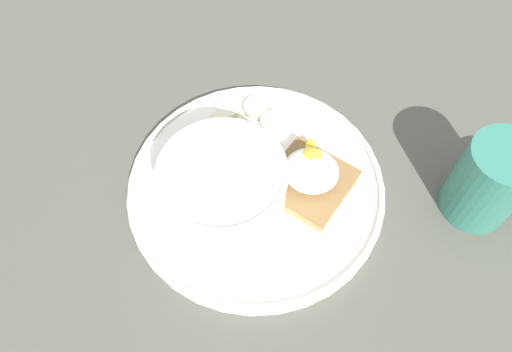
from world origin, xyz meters
The scene contains 11 objects.
ground_plane centered at (0.00, 0.00, 1.00)cm, with size 120.00×120.00×2.00cm, color #4D4E45.
plate centered at (0.00, 0.00, 2.80)cm, with size 28.13×28.13×1.60cm.
oatmeal_bowl centered at (2.68, 2.98, 6.46)cm, with size 13.02×13.02×6.91cm.
toast_slice centered at (-5.61, -1.19, 3.91)cm, with size 10.66×10.66×1.65cm.
poached_egg centered at (-5.58, -1.33, 6.34)cm, with size 5.82×7.86×3.64cm.
banana_slice_front centered at (2.92, -6.77, 3.64)cm, with size 3.82×3.82×1.39cm.
banana_slice_left centered at (0.12, -8.30, 3.82)cm, with size 3.38×3.20×1.88cm.
banana_slice_back centered at (5.61, -9.08, 3.57)cm, with size 3.53×3.54×1.20cm.
banana_slice_right centered at (5.90, -6.53, 3.72)cm, with size 4.15×4.18×1.70cm.
banana_slice_inner centered at (2.41, -10.12, 3.58)cm, with size 3.83×3.89×1.40cm.
coffee_mug centered at (-23.51, -3.79, 7.09)cm, with size 10.51×7.18×9.93cm.
Camera 1 is at (-6.44, 26.74, 50.13)cm, focal length 35.00 mm.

